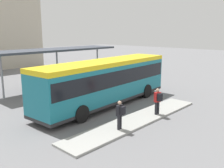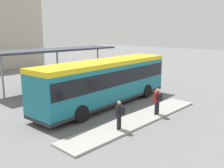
% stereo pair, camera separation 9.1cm
% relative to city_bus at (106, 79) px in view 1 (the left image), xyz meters
% --- Properties ---
extents(ground_plane, '(120.00, 120.00, 0.00)m').
position_rel_city_bus_xyz_m(ground_plane, '(-0.01, -0.00, -1.91)').
color(ground_plane, slate).
extents(curb_island, '(11.06, 1.80, 0.12)m').
position_rel_city_bus_xyz_m(curb_island, '(-1.08, -3.67, -1.85)').
color(curb_island, '#9E9E99').
rests_on(curb_island, ground_plane).
extents(city_bus, '(12.10, 3.30, 3.28)m').
position_rel_city_bus_xyz_m(city_bus, '(0.00, 0.00, 0.00)').
color(city_bus, '#197284').
rests_on(city_bus, ground_plane).
extents(pedestrian_waiting, '(0.41, 0.43, 1.59)m').
position_rel_city_bus_xyz_m(pedestrian_waiting, '(-3.08, -4.00, -0.88)').
color(pedestrian_waiting, '#232328').
rests_on(pedestrian_waiting, curb_island).
extents(pedestrian_companion, '(0.46, 0.50, 1.69)m').
position_rel_city_bus_xyz_m(pedestrian_companion, '(0.40, -4.11, -0.82)').
color(pedestrian_companion, '#232328').
rests_on(pedestrian_companion, curb_island).
extents(bicycle_green, '(0.48, 1.54, 0.67)m').
position_rel_city_bus_xyz_m(bicycle_green, '(10.41, 5.08, -1.57)').
color(bicycle_green, black).
rests_on(bicycle_green, ground_plane).
extents(bicycle_white, '(0.48, 1.65, 0.72)m').
position_rel_city_bus_xyz_m(bicycle_white, '(10.29, 5.89, -1.55)').
color(bicycle_white, black).
rests_on(bicycle_white, ground_plane).
extents(station_shelter, '(12.35, 3.24, 3.72)m').
position_rel_city_bus_xyz_m(station_shelter, '(0.91, 7.35, 1.65)').
color(station_shelter, '#383D47').
rests_on(station_shelter, ground_plane).
extents(potted_planter_near_shelter, '(0.87, 0.87, 1.40)m').
position_rel_city_bus_xyz_m(potted_planter_near_shelter, '(5.48, 4.90, -1.18)').
color(potted_planter_near_shelter, slate).
rests_on(potted_planter_near_shelter, ground_plane).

